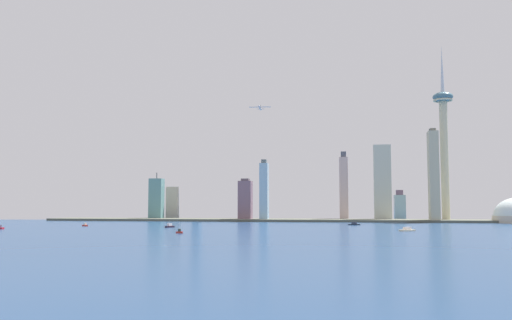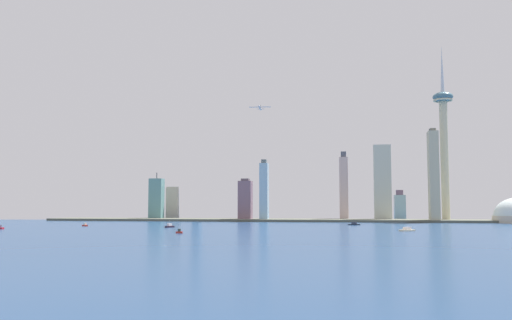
{
  "view_description": "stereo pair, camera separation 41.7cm",
  "coord_description": "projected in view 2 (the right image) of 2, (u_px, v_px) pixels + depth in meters",
  "views": [
    {
      "loc": [
        130.24,
        -365.71,
        27.52
      ],
      "look_at": [
        -29.42,
        522.31,
        101.45
      ],
      "focal_mm": 38.21,
      "sensor_mm": 36.0,
      "label": 1
    },
    {
      "loc": [
        130.65,
        -365.63,
        27.52
      ],
      "look_at": [
        -29.42,
        522.31,
        101.45
      ],
      "focal_mm": 38.21,
      "sensor_mm": 36.0,
      "label": 2
    }
  ],
  "objects": [
    {
      "name": "airplane",
      "position": [
        260.0,
        108.0,
        901.27
      ],
      "size": [
        36.32,
        33.84,
        8.09
      ],
      "rotation": [
        0.0,
        0.0,
        4.8
      ],
      "color": "silver"
    },
    {
      "name": "boat_2",
      "position": [
        354.0,
        224.0,
        729.52
      ],
      "size": [
        16.71,
        6.86,
        4.21
      ],
      "rotation": [
        0.0,
        0.0,
        0.13
      ],
      "color": "#1E2839",
      "rests_on": "ground"
    },
    {
      "name": "observation_tower",
      "position": [
        444.0,
        132.0,
        875.5
      ],
      "size": [
        32.19,
        32.19,
        285.71
      ],
      "color": "beige",
      "rests_on": "ground"
    },
    {
      "name": "skyscraper_5",
      "position": [
        174.0,
        202.0,
        1008.86
      ],
      "size": [
        22.96,
        26.59,
        69.53
      ],
      "color": "#C5B39D",
      "rests_on": "ground"
    },
    {
      "name": "skyscraper_6",
      "position": [
        400.0,
        207.0,
        957.87
      ],
      "size": [
        19.07,
        24.45,
        52.97
      ],
      "color": "#89A7A8",
      "rests_on": "ground"
    },
    {
      "name": "ground_plane",
      "position": [
        165.0,
        244.0,
        379.48
      ],
      "size": [
        6000.0,
        6000.0,
        0.0
      ],
      "primitive_type": "plane",
      "color": "navy"
    },
    {
      "name": "boat_4",
      "position": [
        170.0,
        226.0,
        654.0
      ],
      "size": [
        8.96,
        13.57,
        8.71
      ],
      "rotation": [
        0.0,
        0.0,
        1.13
      ],
      "color": "black",
      "rests_on": "ground"
    },
    {
      "name": "boat_1",
      "position": [
        85.0,
        225.0,
        694.28
      ],
      "size": [
        9.69,
        8.06,
        4.01
      ],
      "rotation": [
        0.0,
        0.0,
        5.68
      ],
      "color": "#AD1F17",
      "rests_on": "ground"
    },
    {
      "name": "skyscraper_2",
      "position": [
        382.0,
        183.0,
        896.64
      ],
      "size": [
        27.92,
        17.03,
        125.86
      ],
      "color": "beige",
      "rests_on": "ground"
    },
    {
      "name": "waterfront_pier",
      "position": [
        274.0,
        220.0,
        899.38
      ],
      "size": [
        775.49,
        79.06,
        3.77
      ],
      "primitive_type": "cube",
      "color": "#56594B",
      "rests_on": "ground"
    },
    {
      "name": "skyscraper_0",
      "position": [
        434.0,
        176.0,
        838.49
      ],
      "size": [
        14.4,
        26.12,
        144.98
      ],
      "color": "#BAB698",
      "rests_on": "ground"
    },
    {
      "name": "skyscraper_1",
      "position": [
        156.0,
        199.0,
        964.23
      ],
      "size": [
        23.33,
        18.38,
        84.16
      ],
      "color": "#5D918F",
      "rests_on": "ground"
    },
    {
      "name": "skyscraper_7",
      "position": [
        264.0,
        192.0,
        892.08
      ],
      "size": [
        13.54,
        15.77,
        101.45
      ],
      "color": "#98BED4",
      "rests_on": "ground"
    },
    {
      "name": "skyscraper_3",
      "position": [
        197.0,
        184.0,
        1018.76
      ],
      "size": [
        13.73,
        19.45,
        133.05
      ],
      "color": "#6D8DA4",
      "rests_on": "ground"
    },
    {
      "name": "skyscraper_4",
      "position": [
        344.0,
        188.0,
        927.35
      ],
      "size": [
        14.59,
        20.35,
        117.71
      ],
      "color": "beige",
      "rests_on": "ground"
    },
    {
      "name": "boat_5",
      "position": [
        407.0,
        230.0,
        563.92
      ],
      "size": [
        17.55,
        17.08,
        4.2
      ],
      "rotation": [
        0.0,
        0.0,
        0.75
      ],
      "color": "beige",
      "rests_on": "ground"
    },
    {
      "name": "skyscraper_8",
      "position": [
        245.0,
        201.0,
        905.42
      ],
      "size": [
        21.63,
        20.45,
        70.62
      ],
      "color": "slate",
      "rests_on": "ground"
    },
    {
      "name": "boat_0",
      "position": [
        179.0,
        232.0,
        521.88
      ],
      "size": [
        6.72,
        3.62,
        11.01
      ],
      "rotation": [
        0.0,
        0.0,
        0.23
      ],
      "color": "red",
      "rests_on": "ground"
    }
  ]
}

